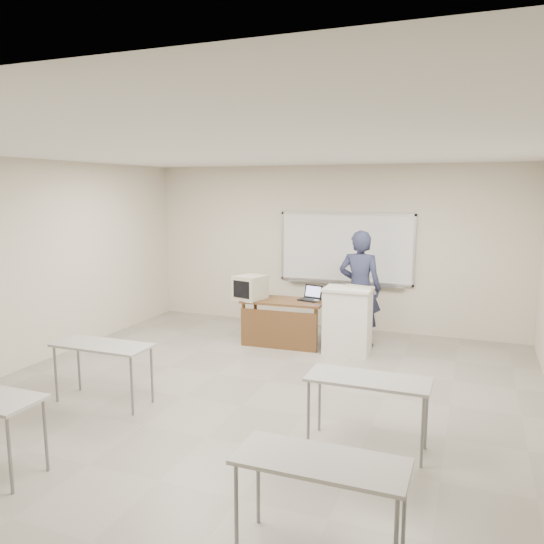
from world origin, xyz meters
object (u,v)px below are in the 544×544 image
at_px(whiteboard, 346,249).
at_px(crt_monitor, 251,287).
at_px(laptop, 310,297).
at_px(presenter, 360,289).
at_px(keyboard, 359,287).
at_px(podium, 347,320).
at_px(instructor_desk, 282,314).
at_px(mouse, 317,301).

distance_m(whiteboard, crt_monitor, 2.02).
bearing_deg(laptop, presenter, 27.70).
distance_m(crt_monitor, keyboard, 1.80).
height_order(whiteboard, keyboard, whiteboard).
relative_size(laptop, keyboard, 0.68).
distance_m(whiteboard, laptop, 1.42).
xyz_separation_m(keyboard, presenter, (-0.06, 0.39, -0.10)).
bearing_deg(presenter, podium, 79.60).
height_order(whiteboard, laptop, whiteboard).
height_order(whiteboard, crt_monitor, whiteboard).
height_order(crt_monitor, keyboard, crt_monitor).
bearing_deg(presenter, keyboard, 99.35).
height_order(instructor_desk, mouse, mouse).
xyz_separation_m(crt_monitor, laptop, (0.95, 0.28, -0.14)).
bearing_deg(keyboard, crt_monitor, -158.62).
xyz_separation_m(whiteboard, mouse, (-0.15, -1.32, -0.71)).
xyz_separation_m(podium, keyboard, (0.15, 0.08, 0.53)).
distance_m(whiteboard, mouse, 1.50).
relative_size(instructor_desk, podium, 1.29).
distance_m(keyboard, presenter, 0.41).
bearing_deg(laptop, crt_monitor, -151.22).
distance_m(whiteboard, instructor_desk, 1.89).
bearing_deg(keyboard, whiteboard, 129.58).
bearing_deg(crt_monitor, instructor_desk, 16.42).
bearing_deg(presenter, crt_monitor, 15.81).
relative_size(crt_monitor, presenter, 0.25).
relative_size(whiteboard, presenter, 1.30).
distance_m(instructor_desk, keyboard, 1.36).
bearing_deg(mouse, instructor_desk, -178.84).
relative_size(whiteboard, instructor_desk, 1.84).
bearing_deg(podium, presenter, 78.67).
relative_size(whiteboard, podium, 2.37).
distance_m(instructor_desk, mouse, 0.62).
relative_size(laptop, mouse, 2.98).
xyz_separation_m(podium, presenter, (0.09, 0.47, 0.43)).
bearing_deg(crt_monitor, mouse, 23.97).
distance_m(crt_monitor, laptop, 1.00).
distance_m(instructor_desk, laptop, 0.55).
xyz_separation_m(mouse, keyboard, (0.70, -0.07, 0.29)).
height_order(whiteboard, presenter, whiteboard).
xyz_separation_m(laptop, presenter, (0.78, 0.21, 0.15)).
xyz_separation_m(crt_monitor, mouse, (1.10, 0.17, -0.17)).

